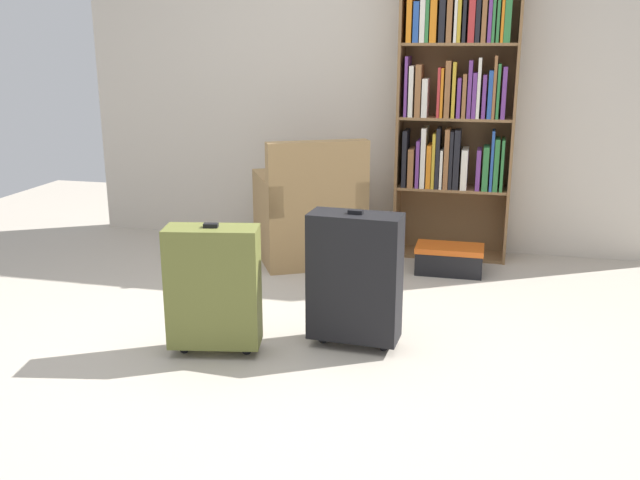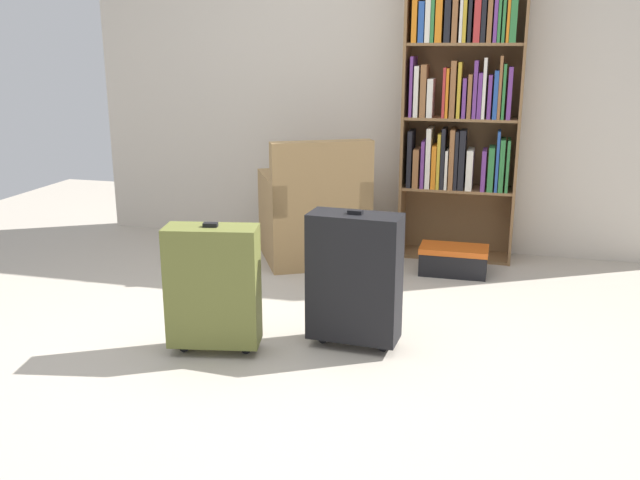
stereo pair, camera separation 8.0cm
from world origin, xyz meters
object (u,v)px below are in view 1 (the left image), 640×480
(storage_box, at_px, (449,259))
(suitcase_olive, at_px, (214,287))
(bookshelf, at_px, (455,102))
(armchair, at_px, (310,217))
(suitcase_black, at_px, (355,277))
(mug, at_px, (383,259))

(storage_box, distance_m, suitcase_olive, 1.94)
(bookshelf, distance_m, armchair, 1.32)
(suitcase_black, height_order, suitcase_olive, suitcase_black)
(bookshelf, xyz_separation_m, mug, (-0.43, -0.37, -1.09))
(suitcase_olive, bearing_deg, storage_box, 55.85)
(armchair, xyz_separation_m, mug, (0.55, -0.02, -0.27))
(armchair, distance_m, storage_box, 1.04)
(storage_box, xyz_separation_m, suitcase_olive, (-1.08, -1.59, 0.25))
(bookshelf, relative_size, storage_box, 4.39)
(suitcase_black, bearing_deg, suitcase_olive, -159.84)
(mug, relative_size, suitcase_olive, 0.18)
(storage_box, bearing_deg, suitcase_black, -106.90)
(bookshelf, height_order, suitcase_black, bookshelf)
(armchair, relative_size, suitcase_black, 1.29)
(suitcase_black, distance_m, suitcase_olive, 0.72)
(mug, distance_m, suitcase_olive, 1.79)
(armchair, xyz_separation_m, suitcase_black, (0.60, -1.43, 0.06))
(bookshelf, bearing_deg, mug, -139.52)
(mug, bearing_deg, suitcase_olive, -110.34)
(suitcase_olive, bearing_deg, armchair, 87.72)
(bookshelf, height_order, storage_box, bookshelf)
(armchair, distance_m, suitcase_olive, 1.68)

